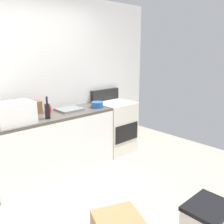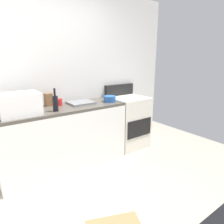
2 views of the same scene
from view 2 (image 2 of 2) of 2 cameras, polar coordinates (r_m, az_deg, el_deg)
name	(u,v)px [view 2 (image 2 of 2)]	position (r m, az deg, el deg)	size (l,w,h in m)	color
wall_back	(30,78)	(3.09, -22.12, 8.98)	(5.00, 0.10, 2.60)	silver
kitchen_counter	(64,137)	(3.05, -13.36, -6.90)	(1.80, 0.60, 0.90)	white
stove_oven	(128,121)	(3.65, 4.45, -2.54)	(0.60, 0.61, 1.10)	silver
microwave	(19,104)	(2.65, -24.74, 2.00)	(0.46, 0.34, 0.27)	white
sink_basin	(81,103)	(3.08, -8.82, 2.63)	(0.36, 0.32, 0.03)	slate
wine_bottle	(55,103)	(2.69, -15.72, 2.49)	(0.07, 0.07, 0.30)	black
coffee_mug	(59,102)	(3.02, -14.62, 2.75)	(0.08, 0.08, 0.10)	red
knife_block	(49,100)	(3.04, -17.49, 3.36)	(0.10, 0.10, 0.18)	brown
mixing_bowl	(110,99)	(3.18, -0.66, 3.76)	(0.19, 0.19, 0.09)	#2659A5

